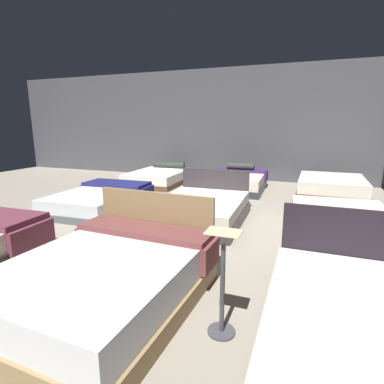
# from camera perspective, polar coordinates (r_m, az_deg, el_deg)

# --- Properties ---
(ground_plane) EXTENTS (18.00, 18.00, 0.02)m
(ground_plane) POSITION_cam_1_polar(r_m,az_deg,el_deg) (5.48, 1.00, -6.13)
(ground_plane) COLOR gray
(showroom_back_wall) EXTENTS (18.00, 0.06, 3.50)m
(showroom_back_wall) POSITION_cam_1_polar(r_m,az_deg,el_deg) (9.92, 10.67, 12.33)
(showroom_back_wall) COLOR #47474C
(showroom_back_wall) RESTS_ON ground_plane
(bed_1) EXTENTS (1.76, 2.12, 0.94)m
(bed_1) POSITION_cam_1_polar(r_m,az_deg,el_deg) (3.19, -15.66, -15.46)
(bed_1) COLOR #93764D
(bed_1) RESTS_ON ground_plane
(bed_2) EXTENTS (1.56, 1.98, 0.97)m
(bed_2) POSITION_cam_1_polar(r_m,az_deg,el_deg) (2.67, 31.25, -23.23)
(bed_2) COLOR black
(bed_2) RESTS_ON ground_plane
(bed_3) EXTENTS (1.60, 2.21, 0.45)m
(bed_3) POSITION_cam_1_polar(r_m,az_deg,el_deg) (6.73, -16.80, -1.29)
(bed_3) COLOR #53575E
(bed_3) RESTS_ON ground_plane
(bed_4) EXTENTS (1.58, 2.07, 0.83)m
(bed_4) POSITION_cam_1_polar(r_m,az_deg,el_deg) (5.61, 1.80, -3.32)
(bed_4) COLOR #332C30
(bed_4) RESTS_ON ground_plane
(bed_5) EXTENTS (1.62, 2.04, 0.44)m
(bed_5) POSITION_cam_1_polar(r_m,az_deg,el_deg) (5.31, 26.28, -5.53)
(bed_5) COLOR #555456
(bed_5) RESTS_ON ground_plane
(bed_6) EXTENTS (1.55, 2.11, 0.56)m
(bed_6) POSITION_cam_1_polar(r_m,az_deg,el_deg) (9.24, -6.30, 2.78)
(bed_6) COLOR #4F3A28
(bed_6) RESTS_ON ground_plane
(bed_7) EXTENTS (1.55, 1.94, 0.67)m
(bed_7) POSITION_cam_1_polar(r_m,az_deg,el_deg) (8.37, 8.32, 1.94)
(bed_7) COLOR #2A3134
(bed_7) RESTS_ON ground_plane
(bed_8) EXTENTS (1.62, 2.01, 0.48)m
(bed_8) POSITION_cam_1_polar(r_m,az_deg,el_deg) (8.28, 24.68, 0.85)
(bed_8) COLOR brown
(bed_8) RESTS_ON ground_plane
(price_sign) EXTENTS (0.28, 0.24, 0.91)m
(price_sign) POSITION_cam_1_polar(r_m,az_deg,el_deg) (2.68, 5.70, -18.86)
(price_sign) COLOR #3F3F44
(price_sign) RESTS_ON ground_plane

